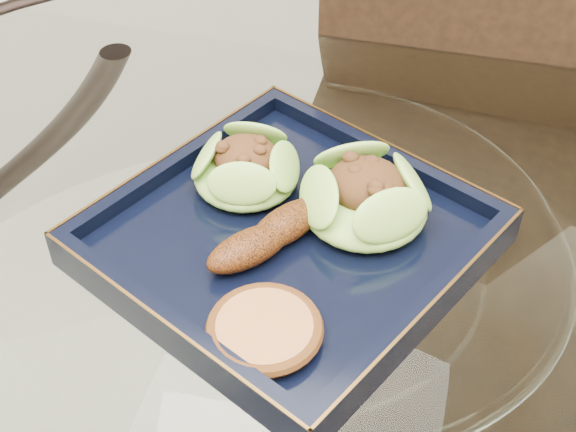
# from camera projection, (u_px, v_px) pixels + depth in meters

# --- Properties ---
(dining_table) EXTENTS (1.13, 1.13, 0.77)m
(dining_table) POSITION_uv_depth(u_px,v_px,m) (283.00, 402.00, 0.74)
(dining_table) COLOR white
(dining_table) RESTS_ON ground
(dining_chair) EXTENTS (0.44, 0.44, 0.97)m
(dining_chair) POSITION_uv_depth(u_px,v_px,m) (459.00, 262.00, 0.95)
(dining_chair) COLOR black
(dining_chair) RESTS_ON ground
(navy_plate) EXTENTS (0.36, 0.36, 0.02)m
(navy_plate) POSITION_uv_depth(u_px,v_px,m) (288.00, 243.00, 0.65)
(navy_plate) COLOR black
(navy_plate) RESTS_ON dining_table
(lettuce_wrap_left) EXTENTS (0.11, 0.11, 0.03)m
(lettuce_wrap_left) POSITION_uv_depth(u_px,v_px,m) (246.00, 171.00, 0.68)
(lettuce_wrap_left) COLOR #669D2D
(lettuce_wrap_left) RESTS_ON navy_plate
(lettuce_wrap_right) EXTENTS (0.12, 0.12, 0.04)m
(lettuce_wrap_right) POSITION_uv_depth(u_px,v_px,m) (365.00, 200.00, 0.65)
(lettuce_wrap_right) COLOR #68A32F
(lettuce_wrap_right) RESTS_ON navy_plate
(roasted_plantain) EXTENTS (0.10, 0.14, 0.03)m
(roasted_plantain) POSITION_uv_depth(u_px,v_px,m) (287.00, 224.00, 0.63)
(roasted_plantain) COLOR #5D2809
(roasted_plantain) RESTS_ON navy_plate
(crumb_patty) EXTENTS (0.09, 0.09, 0.01)m
(crumb_patty) POSITION_uv_depth(u_px,v_px,m) (265.00, 331.00, 0.56)
(crumb_patty) COLOR #B06E3A
(crumb_patty) RESTS_ON navy_plate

